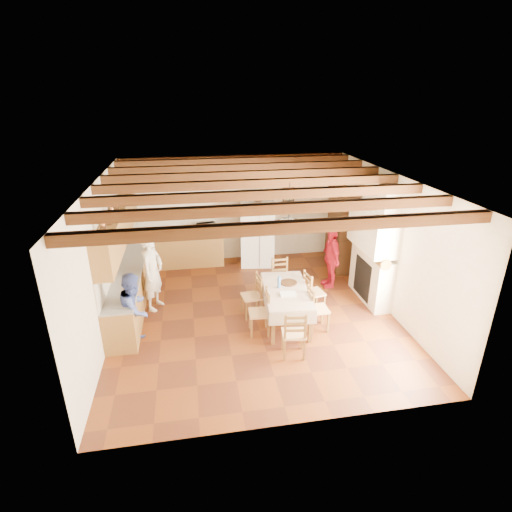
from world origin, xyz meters
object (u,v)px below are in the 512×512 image
(hutch, at_px, (341,230))
(person_woman_red, at_px, (331,258))
(chair_end_near, at_px, (294,333))
(person_woman_blue, at_px, (135,309))
(chair_left_far, at_px, (251,296))
(person_man, at_px, (152,272))
(dining_table, at_px, (286,293))
(chair_end_far, at_px, (281,279))
(microwave, at_px, (207,229))
(chair_right_far, at_px, (314,292))
(chair_right_near, at_px, (318,308))
(refrigerator, at_px, (257,233))
(chair_left_near, at_px, (259,312))

(hutch, distance_m, person_woman_red, 1.28)
(chair_end_near, bearing_deg, person_woman_blue, -9.43)
(chair_left_far, height_order, person_man, person_man)
(dining_table, distance_m, person_man, 2.99)
(chair_end_far, relative_size, microwave, 1.85)
(chair_right_far, relative_size, person_woman_blue, 0.64)
(chair_end_far, bearing_deg, chair_left_far, -143.99)
(chair_left_far, bearing_deg, person_man, -115.60)
(chair_right_near, relative_size, chair_end_far, 1.00)
(dining_table, height_order, person_woman_blue, person_woman_blue)
(refrigerator, relative_size, chair_left_far, 1.90)
(hutch, xyz_separation_m, microwave, (-3.57, 0.87, -0.05))
(chair_end_near, distance_m, person_woman_red, 3.11)
(chair_right_far, height_order, chair_end_near, same)
(chair_right_far, bearing_deg, person_woman_blue, 89.66)
(person_woman_blue, bearing_deg, person_man, 4.67)
(refrigerator, xyz_separation_m, dining_table, (0.06, -3.17, -0.22))
(dining_table, distance_m, microwave, 3.72)
(dining_table, bearing_deg, chair_end_far, 81.66)
(dining_table, distance_m, chair_left_far, 0.81)
(microwave, bearing_deg, person_woman_red, -44.39)
(refrigerator, distance_m, chair_end_far, 2.13)
(hutch, height_order, chair_right_far, hutch)
(chair_right_near, xyz_separation_m, microwave, (-2.01, 3.78, 0.56))
(chair_end_near, xyz_separation_m, person_woman_red, (1.63, 2.64, 0.28))
(person_man, bearing_deg, dining_table, -88.23)
(chair_end_far, bearing_deg, chair_right_near, -77.76)
(refrigerator, relative_size, chair_left_near, 1.90)
(chair_left_near, distance_m, chair_end_far, 1.61)
(chair_right_near, relative_size, microwave, 1.85)
(hutch, bearing_deg, microwave, 169.19)
(refrigerator, bearing_deg, chair_right_far, -67.01)
(chair_end_far, bearing_deg, chair_end_near, -101.45)
(refrigerator, height_order, dining_table, refrigerator)
(person_woman_blue, relative_size, person_woman_red, 0.98)
(chair_left_near, height_order, chair_right_far, same)
(chair_right_far, relative_size, person_man, 0.54)
(chair_end_far, xyz_separation_m, person_man, (-2.93, 0.01, 0.41))
(chair_right_far, relative_size, person_woman_red, 0.63)
(microwave, bearing_deg, dining_table, -78.34)
(chair_right_near, distance_m, chair_end_near, 1.06)
(chair_right_far, bearing_deg, chair_left_far, 78.45)
(dining_table, bearing_deg, person_man, 158.28)
(chair_right_far, distance_m, person_woman_blue, 3.80)
(dining_table, relative_size, person_woman_red, 1.20)
(chair_end_far, distance_m, person_woman_blue, 3.46)
(dining_table, height_order, chair_left_near, chair_left_near)
(chair_right_far, xyz_separation_m, microwave, (-2.15, 3.07, 0.56))
(refrigerator, relative_size, hutch, 0.83)
(chair_left_far, distance_m, chair_end_far, 1.09)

